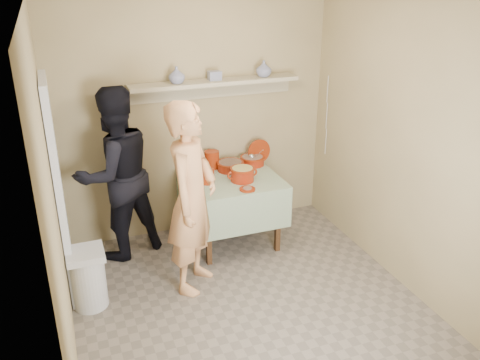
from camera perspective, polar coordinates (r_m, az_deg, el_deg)
name	(u,v)px	position (r m, az deg, el deg)	size (l,w,h in m)	color
ground	(254,313)	(4.62, 1.57, -14.66)	(3.50, 3.50, 0.00)	#74695B
tile_panel	(59,192)	(4.70, -19.62, -1.25)	(0.06, 0.70, 2.00)	silver
plate_stack_a	(193,162)	(5.47, -5.28, 2.00)	(0.16, 0.16, 0.22)	maroon
plate_stack_b	(212,160)	(5.57, -3.18, 2.31)	(0.16, 0.16, 0.19)	maroon
bowl_stack	(207,176)	(5.19, -3.73, 0.45)	(0.15, 0.15, 0.15)	maroon
empty_bowl	(203,176)	(5.33, -4.20, 0.49)	(0.19, 0.19, 0.06)	maroon
propped_lid	(259,151)	(5.74, 2.15, 3.23)	(0.28, 0.28, 0.02)	maroon
vase_right	(264,69)	(5.52, 2.69, 12.38)	(0.16, 0.16, 0.17)	navy
vase_left	(177,75)	(5.22, -7.13, 11.61)	(0.16, 0.16, 0.17)	navy
ceramic_box	(215,76)	(5.36, -2.87, 11.62)	(0.13, 0.09, 0.09)	navy
person_cook	(192,199)	(4.56, -5.42, -2.10)	(0.65, 0.43, 1.79)	tan
person_helper	(116,174)	(5.22, -13.77, 0.61)	(0.87, 0.68, 1.78)	black
room_shell	(256,139)	(3.85, 1.83, 4.63)	(3.04, 3.54, 2.62)	tan
serving_table	(231,187)	(5.40, -0.98, -0.79)	(0.97, 0.97, 0.76)	#4C2D16
cazuela_meat_a	(230,165)	(5.50, -1.11, 1.67)	(0.30, 0.30, 0.10)	#771102
cazuela_meat_b	(252,160)	(5.66, 1.41, 2.29)	(0.28, 0.28, 0.10)	#771102
ladle	(252,157)	(5.61, 1.37, 2.65)	(0.08, 0.26, 0.19)	silver
cazuela_rice	(242,173)	(5.22, 0.27, 0.78)	(0.33, 0.25, 0.14)	#771102
front_plate	(247,189)	(5.04, 0.83, -1.02)	(0.16, 0.16, 0.03)	maroon
wall_shelf	(214,84)	(5.40, -2.91, 10.71)	(1.80, 0.25, 0.21)	tan
trash_bin	(88,278)	(4.74, -16.67, -10.53)	(0.32, 0.32, 0.56)	silver
electrical_cord	(327,116)	(5.86, 9.70, 7.12)	(0.01, 0.05, 0.90)	silver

